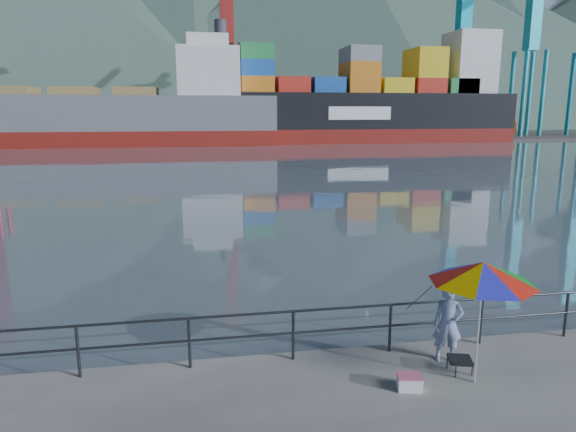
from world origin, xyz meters
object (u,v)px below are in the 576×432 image
object	(u,v)px
beach_umbrella	(483,273)
cooler_bag	(410,383)
fisherman	(448,324)
container_ship	(361,104)
bulk_carrier	(105,116)

from	to	relation	value
beach_umbrella	cooler_bag	distance (m)	2.32
fisherman	container_ship	xyz separation A→B (m)	(22.09, 73.68, 5.13)
cooler_bag	fisherman	bearing A→B (deg)	50.55
cooler_bag	container_ship	size ratio (longest dim) A/B	0.01
bulk_carrier	container_ship	distance (m)	40.02
fisherman	bulk_carrier	bearing A→B (deg)	125.43
bulk_carrier	container_ship	bearing A→B (deg)	3.02
beach_umbrella	bulk_carrier	size ratio (longest dim) A/B	0.04
beach_umbrella	cooler_bag	size ratio (longest dim) A/B	5.41
fisherman	cooler_bag	xyz separation A→B (m)	(-1.14, -0.89, -0.64)
beach_umbrella	bulk_carrier	distance (m)	74.65
fisherman	bulk_carrier	xyz separation A→B (m)	(-17.83, 71.57, 3.33)
beach_umbrella	container_ship	world-z (taller)	container_ship
cooler_bag	beach_umbrella	bearing A→B (deg)	14.01
fisherman	container_ship	bearing A→B (deg)	94.75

